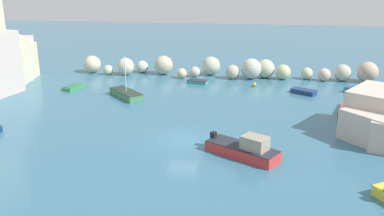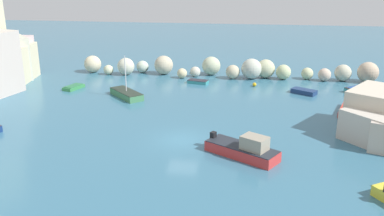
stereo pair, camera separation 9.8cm
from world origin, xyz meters
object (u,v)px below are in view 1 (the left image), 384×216
moored_boat_2 (126,94)px  moored_boat_5 (198,82)px  channel_buoy (254,84)px  moored_boat_8 (73,87)px  moored_boat_0 (346,109)px  moored_boat_3 (245,149)px  moored_boat_6 (304,91)px  moored_boat_7 (360,89)px

moored_boat_2 → moored_boat_5: bearing=-88.9°
channel_buoy → moored_boat_8: channel_buoy is taller
channel_buoy → moored_boat_0: 12.34m
channel_buoy → moored_boat_2: (-13.89, -6.59, 0.14)m
channel_buoy → moored_boat_3: moored_boat_3 is taller
moored_boat_2 → moored_boat_3: (13.19, -13.81, 0.24)m
moored_boat_6 → moored_boat_5: bearing=19.2°
moored_boat_8 → moored_boat_6: bearing=-67.8°
moored_boat_3 → moored_boat_8: size_ratio=2.03×
moored_boat_0 → moored_boat_3: moored_boat_3 is taller
moored_boat_0 → moored_boat_5: (-15.90, 8.88, -0.04)m
moored_boat_5 → channel_buoy: bearing=9.8°
moored_boat_2 → moored_boat_8: bearing=27.4°
channel_buoy → moored_boat_6: moored_boat_6 is taller
moored_boat_2 → moored_boat_8: moored_boat_2 is taller
moored_boat_3 → moored_boat_8: bearing=172.4°
moored_boat_0 → moored_boat_7: (3.02, 7.86, 0.05)m
moored_boat_5 → moored_boat_7: (18.92, -1.03, 0.09)m
moored_boat_2 → moored_boat_3: moored_boat_2 is taller
moored_boat_0 → moored_boat_8: (-30.03, 4.26, -0.05)m
moored_boat_3 → moored_boat_7: size_ratio=1.51×
moored_boat_0 → moored_boat_7: moored_boat_7 is taller
moored_boat_8 → moored_boat_0: bearing=-79.7°
channel_buoy → moored_boat_8: bearing=-168.7°
moored_boat_0 → moored_boat_8: moored_boat_0 is taller
moored_boat_7 → moored_boat_6: bearing=-22.9°
moored_boat_0 → moored_boat_3: 15.39m
moored_boat_6 → moored_boat_7: bearing=-132.2°
moored_boat_7 → moored_boat_8: bearing=-32.5°
moored_boat_2 → moored_boat_7: bearing=-121.0°
moored_boat_0 → moored_boat_7: 8.42m
channel_buoy → moored_boat_2: moored_boat_2 is taller
moored_boat_7 → moored_boat_8: 33.25m
moored_boat_5 → moored_boat_7: bearing=10.3°
moored_boat_5 → moored_boat_8: moored_boat_8 is taller
moored_boat_3 → channel_buoy: bearing=119.0°
moored_boat_3 → moored_boat_7: 23.54m
moored_boat_3 → moored_boat_6: moored_boat_3 is taller
moored_boat_5 → moored_boat_6: moored_boat_6 is taller
moored_boat_6 → moored_boat_8: bearing=35.9°
moored_boat_5 → moored_boat_7: moored_boat_7 is taller
moored_boat_0 → moored_boat_6: (-3.46, 6.03, -0.00)m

